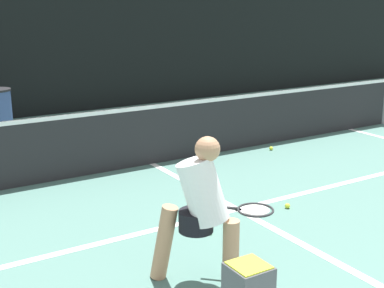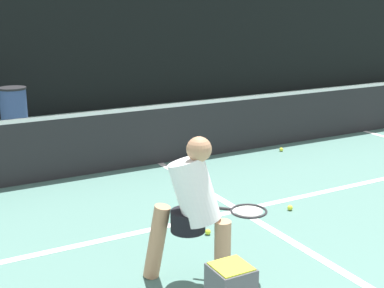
# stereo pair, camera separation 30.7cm
# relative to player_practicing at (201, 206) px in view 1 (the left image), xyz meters

# --- Properties ---
(court_service_line) EXTENTS (8.25, 0.10, 0.01)m
(court_service_line) POSITION_rel_player_practicing_xyz_m (1.34, 1.24, -0.74)
(court_service_line) COLOR white
(court_service_line) RESTS_ON ground
(court_center_mark) EXTENTS (0.10, 5.36, 0.01)m
(court_center_mark) POSITION_rel_player_practicing_xyz_m (1.34, 0.85, -0.74)
(court_center_mark) COLOR white
(court_center_mark) RESTS_ON ground
(net) EXTENTS (11.09, 0.09, 1.07)m
(net) POSITION_rel_player_practicing_xyz_m (1.34, 3.53, -0.23)
(net) COLOR slate
(net) RESTS_ON ground
(fence_back) EXTENTS (24.00, 0.06, 3.10)m
(fence_back) POSITION_rel_player_practicing_xyz_m (1.34, 8.18, 0.80)
(fence_back) COLOR black
(fence_back) RESTS_ON ground
(player_practicing) EXTENTS (1.15, 0.77, 1.39)m
(player_practicing) POSITION_rel_player_practicing_xyz_m (0.00, 0.00, 0.00)
(player_practicing) COLOR tan
(player_practicing) RESTS_ON ground
(tennis_ball_scattered_3) EXTENTS (0.07, 0.07, 0.07)m
(tennis_ball_scattered_3) POSITION_rel_player_practicing_xyz_m (0.64, 0.82, -0.71)
(tennis_ball_scattered_3) COLOR #D1E033
(tennis_ball_scattered_3) RESTS_ON ground
(tennis_ball_scattered_4) EXTENTS (0.07, 0.07, 0.07)m
(tennis_ball_scattered_4) POSITION_rel_player_practicing_xyz_m (3.47, 3.15, -0.71)
(tennis_ball_scattered_4) COLOR #D1E033
(tennis_ball_scattered_4) RESTS_ON ground
(tennis_ball_scattered_6) EXTENTS (0.07, 0.07, 0.07)m
(tennis_ball_scattered_6) POSITION_rel_player_practicing_xyz_m (1.89, 0.95, -0.71)
(tennis_ball_scattered_6) COLOR #D1E033
(tennis_ball_scattered_6) RESTS_ON ground
(parked_car) EXTENTS (1.85, 4.68, 1.47)m
(parked_car) POSITION_rel_player_practicing_xyz_m (3.26, 12.58, -0.12)
(parked_car) COLOR silver
(parked_car) RESTS_ON ground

